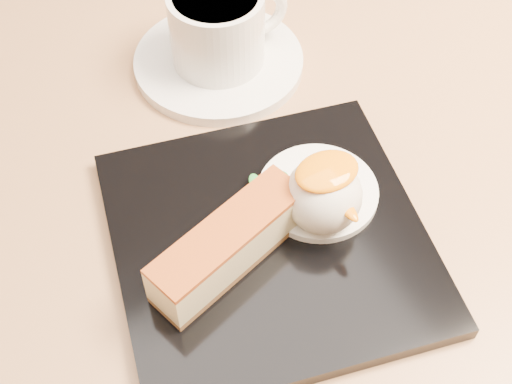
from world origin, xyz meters
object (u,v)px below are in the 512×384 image
ice_cream_scoop (323,196)px  table (226,278)px  saucer (219,62)px  coffee_cup (219,26)px  dessert_plate (269,240)px  cheesecake (229,245)px

ice_cream_scoop → table: bearing=118.0°
table → saucer: size_ratio=5.33×
coffee_cup → dessert_plate: bearing=-106.1°
dessert_plate → saucer: (0.06, 0.19, -0.00)m
table → ice_cream_scoop: size_ratio=14.50×
cheesecake → ice_cream_scoop: size_ratio=2.28×
table → dessert_plate: size_ratio=3.64×
cheesecake → coffee_cup: size_ratio=1.15×
dessert_plate → ice_cream_scoop: 0.05m
dessert_plate → table: bearing=91.7°
cheesecake → saucer: bearing=48.1°
table → cheesecake: cheesecake is taller
dessert_plate → cheesecake: cheesecake is taller
ice_cream_scoop → coffee_cup: (0.02, 0.19, 0.01)m
dessert_plate → cheesecake: (-0.04, -0.01, 0.03)m
cheesecake → dessert_plate: bearing=-8.8°
saucer → ice_cream_scoop: bearing=-94.5°
ice_cream_scoop → dessert_plate: bearing=172.9°
table → ice_cream_scoop: (0.04, -0.08, 0.19)m
dessert_plate → ice_cream_scoop: (0.04, -0.01, 0.03)m
dessert_plate → saucer: dessert_plate is taller
table → cheesecake: (-0.03, -0.08, 0.19)m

